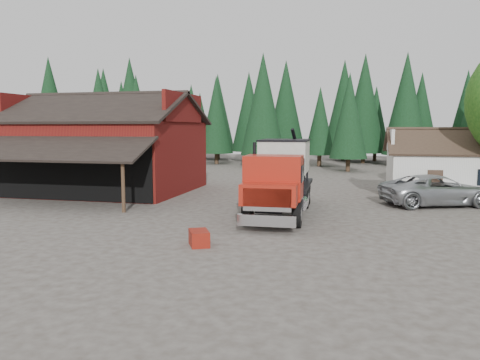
# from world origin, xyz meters

# --- Properties ---
(ground) EXTENTS (120.00, 120.00, 0.00)m
(ground) POSITION_xyz_m (0.00, 0.00, 0.00)
(ground) COLOR #413A33
(ground) RESTS_ON ground
(red_barn) EXTENTS (12.80, 13.63, 7.18)m
(red_barn) POSITION_xyz_m (-11.00, 9.90, 2.69)
(red_barn) COLOR maroon
(red_barn) RESTS_ON ground
(farmhouse) EXTENTS (8.60, 6.42, 4.65)m
(farmhouse) POSITION_xyz_m (13.00, 13.00, 1.67)
(farmhouse) COLOR silver
(farmhouse) RESTS_ON ground
(conifer_backdrop) EXTENTS (76.00, 16.00, 16.00)m
(conifer_backdrop) POSITION_xyz_m (0.00, 42.00, 0.00)
(conifer_backdrop) COLOR black
(conifer_backdrop) RESTS_ON ground
(near_pine_a) EXTENTS (4.40, 4.40, 11.40)m
(near_pine_a) POSITION_xyz_m (-22.00, 28.00, 6.39)
(near_pine_a) COLOR #382619
(near_pine_a) RESTS_ON ground
(near_pine_b) EXTENTS (3.96, 3.96, 10.40)m
(near_pine_b) POSITION_xyz_m (6.00, 30.00, 5.89)
(near_pine_b) COLOR #382619
(near_pine_b) RESTS_ON ground
(near_pine_d) EXTENTS (5.28, 5.28, 13.40)m
(near_pine_d) POSITION_xyz_m (-4.00, 34.00, 7.39)
(near_pine_d) COLOR #382619
(near_pine_d) RESTS_ON ground
(feed_truck) EXTENTS (3.24, 10.22, 4.58)m
(feed_truck) POSITION_xyz_m (2.81, 3.70, 2.14)
(feed_truck) COLOR black
(feed_truck) RESTS_ON ground
(silver_car) EXTENTS (7.23, 5.15, 1.83)m
(silver_car) POSITION_xyz_m (11.43, 8.56, 0.91)
(silver_car) COLOR #A9ADB1
(silver_car) RESTS_ON ground
(equip_box) EXTENTS (1.12, 1.30, 0.60)m
(equip_box) POSITION_xyz_m (0.74, -3.86, 0.30)
(equip_box) COLOR maroon
(equip_box) RESTS_ON ground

